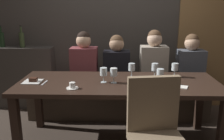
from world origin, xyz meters
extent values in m
cube|color=#423D38|center=(0.00, 1.22, 1.50)|extent=(6.00, 0.12, 3.00)
cube|color=olive|center=(1.35, 1.15, 1.05)|extent=(0.90, 0.05, 2.10)
cube|color=#38342F|center=(-1.55, 1.04, 0.47)|extent=(1.10, 0.28, 0.95)
cube|color=black|center=(-1.03, -0.35, 0.35)|extent=(0.08, 0.08, 0.69)
cube|color=black|center=(1.03, -0.35, 0.35)|extent=(0.08, 0.08, 0.69)
cube|color=black|center=(-1.03, 0.35, 0.35)|extent=(0.08, 0.08, 0.69)
cube|color=black|center=(1.03, 0.35, 0.35)|extent=(0.08, 0.08, 0.69)
cube|color=#302119|center=(0.00, 0.00, 0.72)|extent=(2.20, 0.84, 0.04)
cube|color=#40352A|center=(0.00, 0.70, 0.17)|extent=(2.50, 0.40, 0.35)
cube|color=brown|center=(0.00, 0.70, 0.40)|extent=(2.50, 0.44, 0.10)
cube|color=#7F6B51|center=(0.30, -0.61, 0.74)|extent=(0.44, 0.12, 0.48)
cube|color=brown|center=(-0.47, 0.67, 0.73)|extent=(0.36, 0.24, 0.56)
sphere|color=tan|center=(-0.47, 0.67, 1.10)|extent=(0.20, 0.20, 0.20)
sphere|color=black|center=(-0.47, 0.68, 1.13)|extent=(0.18, 0.18, 0.18)
cube|color=black|center=(-0.03, 0.70, 0.70)|extent=(0.36, 0.24, 0.51)
sphere|color=tan|center=(-0.03, 0.70, 1.05)|extent=(0.20, 0.20, 0.20)
sphere|color=brown|center=(-0.03, 0.71, 1.08)|extent=(0.18, 0.18, 0.18)
cube|color=#9E9384|center=(0.48, 0.68, 0.74)|extent=(0.36, 0.24, 0.58)
sphere|color=#DBB293|center=(0.48, 0.68, 1.12)|extent=(0.20, 0.20, 0.20)
sphere|color=brown|center=(0.48, 0.69, 1.15)|extent=(0.18, 0.18, 0.18)
cube|color=#4C515B|center=(0.99, 0.72, 0.71)|extent=(0.36, 0.24, 0.52)
sphere|color=tan|center=(0.99, 0.72, 1.06)|extent=(0.20, 0.20, 0.20)
sphere|color=brown|center=(0.99, 0.73, 1.10)|extent=(0.18, 0.18, 0.18)
cylinder|color=black|center=(-1.75, 1.02, 1.06)|extent=(0.08, 0.08, 0.22)
cylinder|color=black|center=(-1.75, 1.02, 1.21)|extent=(0.03, 0.03, 0.09)
cylinder|color=black|center=(-1.75, 1.02, 1.27)|extent=(0.03, 0.03, 0.02)
cylinder|color=#384728|center=(-1.45, 1.02, 1.06)|extent=(0.08, 0.08, 0.22)
cylinder|color=#384728|center=(-1.45, 1.02, 1.21)|extent=(0.03, 0.03, 0.09)
cylinder|color=black|center=(-1.45, 1.02, 1.27)|extent=(0.03, 0.03, 0.02)
cylinder|color=silver|center=(0.42, 0.20, 0.74)|extent=(0.06, 0.06, 0.00)
cylinder|color=silver|center=(0.42, 0.20, 0.78)|extent=(0.01, 0.01, 0.07)
cylinder|color=silver|center=(0.42, 0.20, 0.86)|extent=(0.08, 0.08, 0.08)
cylinder|color=gold|center=(0.42, 0.20, 0.84)|extent=(0.07, 0.07, 0.04)
cylinder|color=silver|center=(-0.05, -0.04, 0.74)|extent=(0.06, 0.06, 0.00)
cylinder|color=silver|center=(-0.05, -0.04, 0.78)|extent=(0.01, 0.01, 0.07)
cylinder|color=silver|center=(-0.05, -0.04, 0.86)|extent=(0.08, 0.08, 0.08)
cylinder|color=maroon|center=(-0.05, -0.04, 0.84)|extent=(0.07, 0.07, 0.03)
cylinder|color=silver|center=(0.15, 0.19, 0.74)|extent=(0.06, 0.06, 0.00)
cylinder|color=silver|center=(0.15, 0.19, 0.78)|extent=(0.01, 0.01, 0.07)
cylinder|color=silver|center=(0.15, 0.19, 0.86)|extent=(0.08, 0.08, 0.08)
cylinder|color=gold|center=(0.15, 0.19, 0.84)|extent=(0.07, 0.07, 0.04)
cylinder|color=silver|center=(0.44, -0.06, 0.74)|extent=(0.06, 0.06, 0.00)
cylinder|color=silver|center=(0.44, -0.06, 0.78)|extent=(0.01, 0.01, 0.07)
cylinder|color=silver|center=(0.44, -0.06, 0.86)|extent=(0.08, 0.08, 0.08)
cylinder|color=silver|center=(-0.16, -0.03, 0.74)|extent=(0.06, 0.06, 0.00)
cylinder|color=silver|center=(-0.16, -0.03, 0.78)|extent=(0.01, 0.01, 0.07)
cylinder|color=silver|center=(-0.16, -0.03, 0.86)|extent=(0.08, 0.08, 0.08)
cylinder|color=silver|center=(0.66, 0.20, 0.74)|extent=(0.06, 0.06, 0.00)
cylinder|color=silver|center=(0.66, 0.20, 0.78)|extent=(0.01, 0.01, 0.07)
cylinder|color=silver|center=(0.66, 0.20, 0.86)|extent=(0.08, 0.08, 0.08)
cylinder|color=maroon|center=(0.66, 0.20, 0.83)|extent=(0.07, 0.07, 0.02)
cylinder|color=white|center=(-0.46, -0.24, 0.74)|extent=(0.12, 0.12, 0.01)
cylinder|color=white|center=(-0.46, -0.24, 0.78)|extent=(0.06, 0.06, 0.06)
cylinder|color=brown|center=(-0.46, -0.24, 0.80)|extent=(0.05, 0.05, 0.01)
cube|color=white|center=(-0.94, -0.04, 0.74)|extent=(0.19, 0.19, 0.01)
cube|color=#381E14|center=(-0.93, -0.04, 0.77)|extent=(0.08, 0.06, 0.04)
cube|color=silver|center=(-0.80, -0.08, 0.74)|extent=(0.03, 0.17, 0.01)
cube|color=silver|center=(0.65, -0.18, 0.74)|extent=(0.14, 0.13, 0.01)
camera|label=1|loc=(0.00, -2.52, 1.53)|focal=38.52mm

